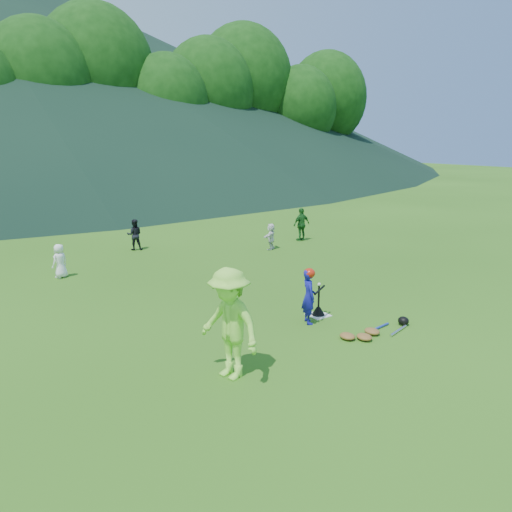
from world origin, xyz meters
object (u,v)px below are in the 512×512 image
Objects in this scene: home_plate at (318,315)px; equipment_pile at (373,331)px; batting_tee at (318,310)px; batter_child at (309,296)px; fielder_a at (60,261)px; adult_coach at (230,324)px; fielder_d at (271,236)px; fielder_c at (302,224)px; fielder_b at (135,235)px.

equipment_pile is at bearing -83.27° from home_plate.
batting_tee is at bearing 0.00° from home_plate.
home_plate is at bearing -43.39° from batter_child.
fielder_a is at bearing 117.48° from equipment_pile.
batter_child is 7.67m from fielder_a.
home_plate is at bearing 100.41° from adult_coach.
fielder_d is (6.38, 7.57, -0.48)m from adult_coach.
batting_tee is (-3.17, -6.17, -0.35)m from fielder_d.
adult_coach is 9.91m from fielder_d.
fielder_d is (3.66, 6.39, -0.13)m from batter_child.
adult_coach is 2.00× the size of fielder_d.
batting_tee is (-5.07, -6.76, -0.52)m from fielder_c.
fielder_d reaches higher than home_plate.
batter_child is 9.09m from fielder_b.
equipment_pile is (0.66, -1.26, -0.54)m from batter_child.
batter_child is 0.71m from batting_tee.
adult_coach is at bearing 69.53° from fielder_a.
fielder_c is at bearing -16.21° from batter_child.
batter_child reaches higher than fielder_a.
equipment_pile is at bearing 91.20° from fielder_a.
batting_tee is 0.38× the size of equipment_pile.
fielder_a is at bearing 121.40° from batting_tee.
batting_tee is at bearing 52.48° from fielder_c.
fielder_d is at bearing 68.59° from equipment_pile.
fielder_b reaches higher than batting_tee.
fielder_d is 6.95m from batting_tee.
fielder_c reaches higher than home_plate.
fielder_c is (5.98, -2.10, 0.09)m from fielder_b.
home_plate is 0.12m from batting_tee.
adult_coach reaches higher than batter_child.
home_plate is 7.73m from fielder_a.
batting_tee is at bearing 96.73° from equipment_pile.
adult_coach is 8.04m from fielder_a.
fielder_a is (-4.02, 6.59, 0.48)m from home_plate.
adult_coach is at bearing -156.44° from batting_tee.
fielder_b is (3.12, 2.27, 0.06)m from fielder_a.
fielder_d is at bearing 62.79° from home_plate.
adult_coach reaches higher than home_plate.
batting_tee is 1.49m from equipment_pile.
fielder_a reaches higher than fielder_d.
fielder_a reaches higher than equipment_pile.
fielder_b is at bearing 95.82° from home_plate.
fielder_b is at bearing -170.18° from fielder_a.
fielder_d is 8.22m from equipment_pile.
fielder_c is at bearing 154.78° from fielder_a.
fielder_c is at bearing 162.41° from fielder_d.
fielder_a is 0.89× the size of fielder_b.
equipment_pile is (4.19, -8.06, -0.43)m from fielder_a.
equipment_pile is (-4.90, -8.23, -0.58)m from fielder_c.
adult_coach reaches higher than batting_tee.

